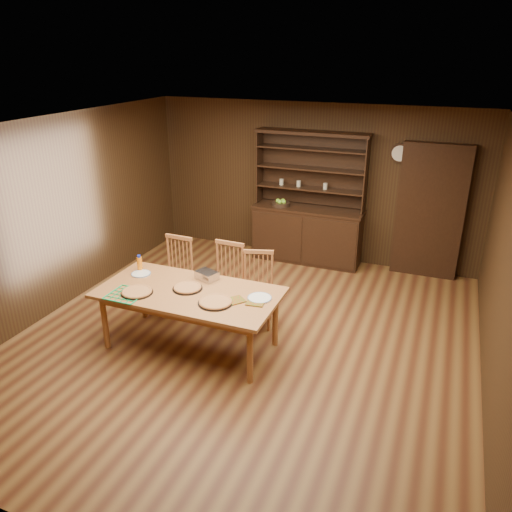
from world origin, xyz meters
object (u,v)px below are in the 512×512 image
at_px(juice_bottle, 140,263).
at_px(dining_table, 189,296).
at_px(chair_left, 177,272).
at_px(chair_center, 227,279).
at_px(china_hutch, 307,227).
at_px(chair_right, 258,286).

bearing_deg(juice_bottle, dining_table, -18.70).
bearing_deg(chair_left, dining_table, -49.32).
bearing_deg(dining_table, chair_left, 128.41).
bearing_deg(chair_center, dining_table, -95.30).
height_order(china_hutch, chair_center, china_hutch).
bearing_deg(chair_left, chair_center, 4.85).
relative_size(china_hutch, dining_table, 1.02).
bearing_deg(dining_table, chair_center, 82.71).
distance_m(chair_right, juice_bottle, 1.54).
relative_size(chair_left, juice_bottle, 5.01).
distance_m(dining_table, chair_left, 1.03).
distance_m(china_hutch, chair_left, 2.60).
height_order(china_hutch, juice_bottle, china_hutch).
height_order(chair_left, juice_bottle, chair_left).
xyz_separation_m(dining_table, chair_left, (-0.63, 0.80, -0.12)).
height_order(chair_center, chair_right, chair_center).
bearing_deg(china_hutch, dining_table, -99.97).
relative_size(china_hutch, chair_right, 2.18).
height_order(china_hutch, dining_table, china_hutch).
xyz_separation_m(dining_table, chair_right, (0.54, 0.84, -0.15)).
xyz_separation_m(dining_table, juice_bottle, (-0.86, 0.29, 0.17)).
xyz_separation_m(chair_center, juice_bottle, (-0.97, -0.54, 0.29)).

